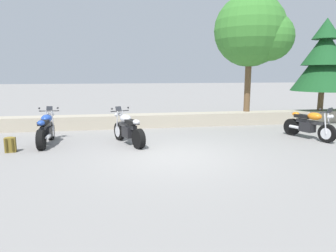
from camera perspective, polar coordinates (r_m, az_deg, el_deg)
The scene contains 8 objects.
ground_plane at distance 8.61m, azimuth 0.61°, elevation -5.66°, with size 120.00×120.00×0.00m, color gray.
stone_wall at distance 13.20m, azimuth -3.15°, elevation 1.05°, with size 36.00×0.80×0.55m, color #A89E89.
motorcycle_blue_near_left at distance 10.66m, azimuth -21.89°, elevation -0.66°, with size 0.67×2.06×1.18m.
motorcycle_silver_centre at distance 10.04m, azimuth -7.52°, elevation -0.63°, with size 1.05×1.96×1.18m.
motorcycle_orange_far_right at distance 11.85m, azimuth 25.00°, elevation 0.13°, with size 0.93×2.01×1.18m.
rider_backpack at distance 10.09m, azimuth -27.49°, elevation -3.04°, with size 0.32×0.29×0.47m.
leafy_tree_far_left at distance 14.58m, azimuth 15.88°, elevation 16.60°, with size 3.34×3.19×5.22m.
pine_tree_mid_left at distance 16.12m, azimuth 27.25°, elevation 10.87°, with size 2.81×2.81×4.24m.
Camera 1 is at (-1.50, -8.15, 2.32)m, focal length 32.48 mm.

